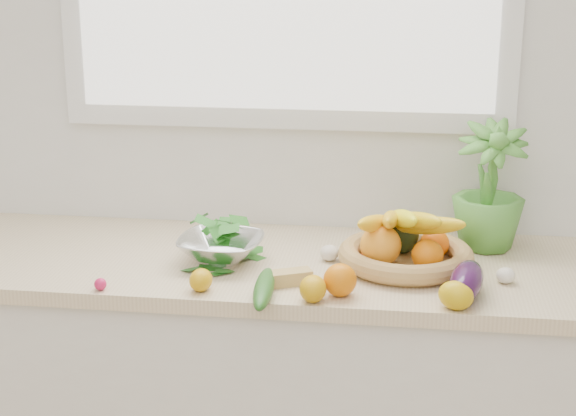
# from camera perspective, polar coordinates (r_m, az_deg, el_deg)

# --- Properties ---
(back_wall) EXTENTS (4.50, 0.02, 2.70)m
(back_wall) POSITION_cam_1_polar(r_m,az_deg,el_deg) (2.56, -0.13, 8.56)
(back_wall) COLOR white
(back_wall) RESTS_ON ground
(counter_cabinet) EXTENTS (2.20, 0.58, 0.86)m
(counter_cabinet) POSITION_cam_1_polar(r_m,az_deg,el_deg) (2.58, -1.07, -13.15)
(counter_cabinet) COLOR silver
(counter_cabinet) RESTS_ON ground
(countertop) EXTENTS (2.24, 0.62, 0.04)m
(countertop) POSITION_cam_1_polar(r_m,az_deg,el_deg) (2.38, -1.13, -3.73)
(countertop) COLOR beige
(countertop) RESTS_ON counter_cabinet
(orange_loose) EXTENTS (0.11, 0.11, 0.08)m
(orange_loose) POSITION_cam_1_polar(r_m,az_deg,el_deg) (2.12, 3.38, -4.67)
(orange_loose) COLOR orange
(orange_loose) RESTS_ON countertop
(lemon_a) EXTENTS (0.07, 0.08, 0.06)m
(lemon_a) POSITION_cam_1_polar(r_m,az_deg,el_deg) (2.09, 1.62, -5.24)
(lemon_a) COLOR #CE920B
(lemon_a) RESTS_ON countertop
(lemon_b) EXTENTS (0.06, 0.07, 0.06)m
(lemon_b) POSITION_cam_1_polar(r_m,az_deg,el_deg) (2.16, -5.66, -4.66)
(lemon_b) COLOR #D2970B
(lemon_b) RESTS_ON countertop
(lemon_c) EXTENTS (0.11, 0.10, 0.07)m
(lemon_c) POSITION_cam_1_polar(r_m,az_deg,el_deg) (2.08, 10.80, -5.57)
(lemon_c) COLOR gold
(lemon_c) RESTS_ON countertop
(apple) EXTENTS (0.08, 0.08, 0.07)m
(apple) POSITION_cam_1_polar(r_m,az_deg,el_deg) (2.30, 5.65, -3.06)
(apple) COLOR red
(apple) RESTS_ON countertop
(ginger) EXTENTS (0.12, 0.09, 0.04)m
(ginger) POSITION_cam_1_polar(r_m,az_deg,el_deg) (2.20, 0.09, -4.52)
(ginger) COLOR #D4B66A
(ginger) RESTS_ON countertop
(garlic_a) EXTENTS (0.06, 0.06, 0.04)m
(garlic_a) POSITION_cam_1_polar(r_m,az_deg,el_deg) (2.30, 5.53, -3.50)
(garlic_a) COLOR white
(garlic_a) RESTS_ON countertop
(garlic_b) EXTENTS (0.06, 0.06, 0.04)m
(garlic_b) POSITION_cam_1_polar(r_m,az_deg,el_deg) (2.36, 2.71, -2.92)
(garlic_b) COLOR silver
(garlic_b) RESTS_ON countertop
(garlic_c) EXTENTS (0.05, 0.05, 0.04)m
(garlic_c) POSITION_cam_1_polar(r_m,az_deg,el_deg) (2.27, 13.89, -4.26)
(garlic_c) COLOR white
(garlic_c) RESTS_ON countertop
(eggplant) EXTENTS (0.11, 0.22, 0.08)m
(eggplant) POSITION_cam_1_polar(r_m,az_deg,el_deg) (2.15, 11.46, -4.65)
(eggplant) COLOR #2F0F37
(eggplant) RESTS_ON countertop
(cucumber) EXTENTS (0.06, 0.26, 0.05)m
(cucumber) POSITION_cam_1_polar(r_m,az_deg,el_deg) (2.11, -1.56, -5.23)
(cucumber) COLOR #23591A
(cucumber) RESTS_ON countertop
(radish) EXTENTS (0.04, 0.04, 0.03)m
(radish) POSITION_cam_1_polar(r_m,az_deg,el_deg) (2.21, -12.04, -4.84)
(radish) COLOR #D11A53
(radish) RESTS_ON countertop
(potted_herb) EXTENTS (0.20, 0.20, 0.35)m
(potted_herb) POSITION_cam_1_polar(r_m,az_deg,el_deg) (2.47, 12.88, 1.43)
(potted_herb) COLOR #519C38
(potted_herb) RESTS_ON countertop
(fruit_basket) EXTENTS (0.44, 0.44, 0.19)m
(fruit_basket) POSITION_cam_1_polar(r_m,az_deg,el_deg) (2.32, 7.55, -2.54)
(fruit_basket) COLOR #AD8A4D
(fruit_basket) RESTS_ON countertop
(colander_with_spinach) EXTENTS (0.24, 0.24, 0.12)m
(colander_with_spinach) POSITION_cam_1_polar(r_m,az_deg,el_deg) (2.33, -4.36, -2.16)
(colander_with_spinach) COLOR silver
(colander_with_spinach) RESTS_ON countertop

